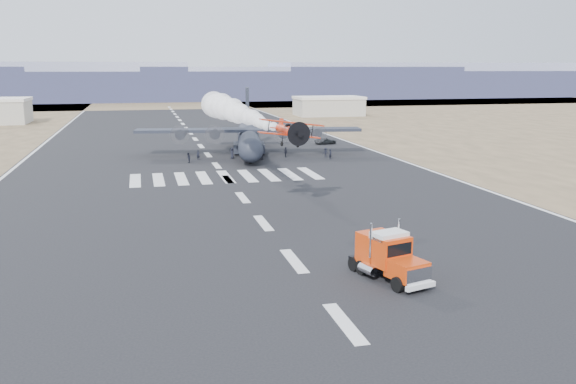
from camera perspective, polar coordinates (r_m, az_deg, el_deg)
name	(u,v)px	position (r m, az deg, el deg)	size (l,w,h in m)	color
ground	(345,323)	(36.42, 5.31, -12.13)	(500.00, 500.00, 0.00)	black
scrub_far	(166,103)	(262.12, -11.34, 8.15)	(500.00, 80.00, 0.00)	brown
runway_markings	(217,165)	(93.29, -6.70, 2.48)	(60.00, 260.00, 0.01)	silver
ridge_seg_c	(11,82)	(296.50, -24.49, 9.36)	(150.00, 50.00, 17.00)	#8C92B2
ridge_seg_d	(163,85)	(291.80, -11.65, 9.74)	(150.00, 50.00, 13.00)	#8C92B2
ridge_seg_e	(298,82)	(301.32, 0.98, 10.21)	(150.00, 50.00, 15.00)	#8C92B2
ridge_seg_f	(421,80)	(323.87, 12.36, 10.22)	(150.00, 50.00, 17.00)	#8C92B2
ridge_seg_g	(532,83)	(357.04, 21.90, 9.44)	(150.00, 50.00, 13.00)	#8C92B2
hangar_right	(329,106)	(190.59, 3.82, 8.05)	(20.50, 12.50, 5.90)	#A39F91
semi_truck	(388,256)	(43.45, 9.34, -5.89)	(4.19, 7.79, 3.42)	black
aerobatic_biplane	(289,130)	(62.79, 0.13, 5.78)	(6.78, 6.08, 2.96)	#BD2F0C
smoke_trail	(226,107)	(95.52, -5.85, 7.90)	(4.69, 41.76, 4.26)	white
transport_aircraft	(249,137)	(105.61, -3.69, 5.14)	(38.02, 31.17, 10.98)	#1D202C
support_vehicle	(326,141)	(119.12, 3.55, 4.79)	(1.97, 4.27, 1.19)	black
crew_a	(330,154)	(99.21, 3.99, 3.56)	(0.62, 0.51, 1.69)	black
crew_b	(252,150)	(102.95, -3.41, 3.90)	(0.89, 0.55, 1.83)	black
crew_c	(326,153)	(101.03, 3.54, 3.70)	(1.06, 0.49, 1.64)	black
crew_d	(286,152)	(101.16, -0.22, 3.74)	(0.99, 0.51, 1.69)	black
crew_e	(232,153)	(100.20, -5.25, 3.65)	(0.88, 0.54, 1.79)	black
crew_f	(262,155)	(98.29, -2.47, 3.47)	(1.45, 0.47, 1.56)	black
crew_g	(198,155)	(99.30, -8.40, 3.45)	(0.58, 0.48, 1.60)	black
crew_h	(188,158)	(96.27, -9.32, 3.17)	(0.79, 0.49, 1.62)	black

